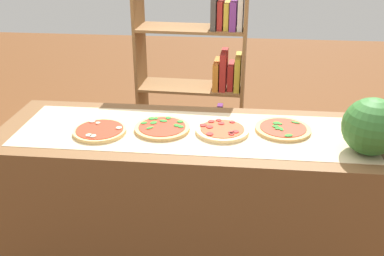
{
  "coord_description": "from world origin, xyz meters",
  "views": [
    {
      "loc": [
        0.21,
        -2.02,
        1.9
      ],
      "look_at": [
        0.0,
        0.0,
        0.96
      ],
      "focal_mm": 41.37,
      "sensor_mm": 36.0,
      "label": 1
    }
  ],
  "objects_px": {
    "pizza_pepperoni_2": "(222,130)",
    "bookshelf": "(205,94)",
    "pizza_spinach_3": "(283,129)",
    "pizza_mushroom_0": "(100,131)",
    "pizza_spinach_1": "(162,128)",
    "watermelon": "(372,127)"
  },
  "relations": [
    {
      "from": "pizza_pepperoni_2",
      "to": "bookshelf",
      "type": "bearing_deg",
      "value": 99.37
    },
    {
      "from": "pizza_spinach_3",
      "to": "pizza_mushroom_0",
      "type": "bearing_deg",
      "value": -172.51
    },
    {
      "from": "pizza_spinach_1",
      "to": "pizza_spinach_3",
      "type": "distance_m",
      "value": 0.62
    },
    {
      "from": "watermelon",
      "to": "pizza_spinach_1",
      "type": "bearing_deg",
      "value": 171.79
    },
    {
      "from": "bookshelf",
      "to": "pizza_mushroom_0",
      "type": "bearing_deg",
      "value": -114.4
    },
    {
      "from": "pizza_mushroom_0",
      "to": "pizza_pepperoni_2",
      "type": "distance_m",
      "value": 0.62
    },
    {
      "from": "pizza_pepperoni_2",
      "to": "watermelon",
      "type": "relative_size",
      "value": 1.01
    },
    {
      "from": "pizza_mushroom_0",
      "to": "pizza_pepperoni_2",
      "type": "xyz_separation_m",
      "value": [
        0.61,
        0.07,
        0.0
      ]
    },
    {
      "from": "pizza_spinach_3",
      "to": "bookshelf",
      "type": "height_order",
      "value": "bookshelf"
    },
    {
      "from": "pizza_spinach_1",
      "to": "pizza_pepperoni_2",
      "type": "height_order",
      "value": "pizza_pepperoni_2"
    },
    {
      "from": "pizza_mushroom_0",
      "to": "watermelon",
      "type": "relative_size",
      "value": 1.0
    },
    {
      "from": "pizza_mushroom_0",
      "to": "watermelon",
      "type": "height_order",
      "value": "watermelon"
    },
    {
      "from": "pizza_spinach_1",
      "to": "pizza_pepperoni_2",
      "type": "xyz_separation_m",
      "value": [
        0.31,
        0.0,
        0.0
      ]
    },
    {
      "from": "pizza_spinach_1",
      "to": "pizza_pepperoni_2",
      "type": "relative_size",
      "value": 1.05
    },
    {
      "from": "pizza_pepperoni_2",
      "to": "pizza_mushroom_0",
      "type": "bearing_deg",
      "value": -173.5
    },
    {
      "from": "pizza_mushroom_0",
      "to": "pizza_spinach_3",
      "type": "xyz_separation_m",
      "value": [
        0.92,
        0.12,
        -0.0
      ]
    },
    {
      "from": "pizza_mushroom_0",
      "to": "bookshelf",
      "type": "bearing_deg",
      "value": 65.6
    },
    {
      "from": "pizza_spinach_1",
      "to": "watermelon",
      "type": "relative_size",
      "value": 1.07
    },
    {
      "from": "pizza_spinach_3",
      "to": "watermelon",
      "type": "xyz_separation_m",
      "value": [
        0.37,
        -0.19,
        0.12
      ]
    },
    {
      "from": "pizza_mushroom_0",
      "to": "pizza_pepperoni_2",
      "type": "bearing_deg",
      "value": 6.5
    },
    {
      "from": "pizza_pepperoni_2",
      "to": "pizza_spinach_3",
      "type": "xyz_separation_m",
      "value": [
        0.31,
        0.05,
        -0.0
      ]
    },
    {
      "from": "pizza_mushroom_0",
      "to": "pizza_spinach_1",
      "type": "relative_size",
      "value": 0.94
    }
  ]
}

